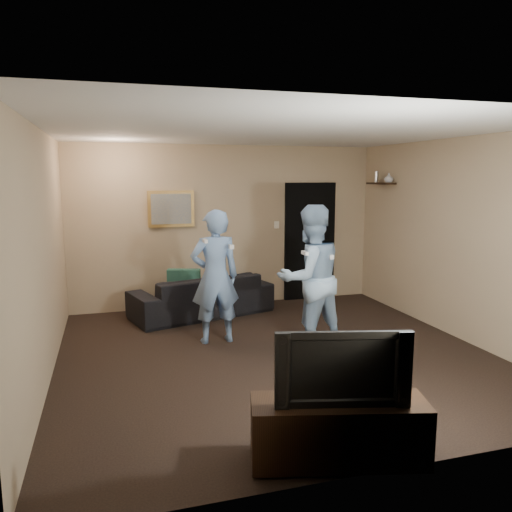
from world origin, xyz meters
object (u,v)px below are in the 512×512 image
object	(u,v)px
sofa	(202,295)
television	(341,365)
wii_player_left	(215,277)
tv_console	(339,431)
wii_player_right	(310,278)

from	to	relation	value
sofa	television	size ratio (longest dim) A/B	2.20
wii_player_left	television	bearing A→B (deg)	-84.20
wii_player_left	sofa	bearing A→B (deg)	87.38
tv_console	wii_player_right	bearing A→B (deg)	86.72
television	wii_player_right	world-z (taller)	wii_player_right
wii_player_right	tv_console	bearing A→B (deg)	-107.50
tv_console	television	xyz separation A→B (m)	(0.00, 0.00, 0.51)
sofa	television	xyz separation A→B (m)	(0.24, -4.25, 0.45)
television	wii_player_right	size ratio (longest dim) A/B	0.55
television	sofa	bearing A→B (deg)	107.47
sofa	wii_player_right	distance (m)	2.20
television	wii_player_left	size ratio (longest dim) A/B	0.57
sofa	television	bearing A→B (deg)	77.26
sofa	television	distance (m)	4.28
sofa	tv_console	size ratio (longest dim) A/B	1.66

